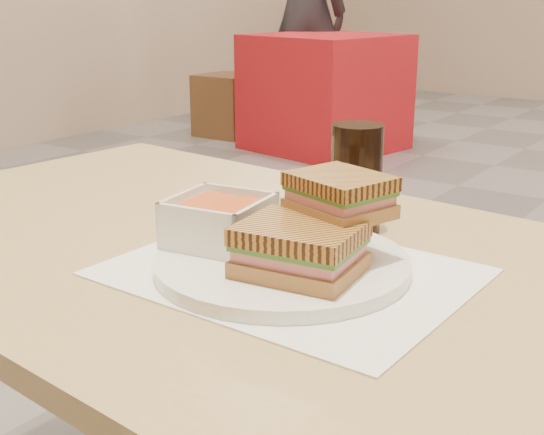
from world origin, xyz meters
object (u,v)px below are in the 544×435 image
Objects in this scene: soup_bowl at (219,223)px; bg_chair_0r at (348,116)px; panini_lower at (300,249)px; bg_chair_0l at (228,105)px; main_table at (233,324)px; bg_table_0 at (325,93)px; plate at (282,264)px; patron_a at (305,9)px; cola_glass at (356,179)px.

soup_bowl is 4.39m from bg_chair_0r.
panini_lower is 4.85m from bg_chair_0l.
bg_table_0 is at bearing 119.79° from main_table.
plate is 0.29× the size of bg_table_0.
patron_a is at bearing 39.38° from bg_chair_0l.
patron_a is at bearing 121.95° from main_table.
patron_a is (-2.64, 4.06, 0.15)m from panini_lower.
cola_glass is (-0.01, 0.18, 0.06)m from plate.
panini_lower reaches higher than bg_chair_0r.
main_table is 10.07× the size of soup_bowl.
main_table reaches higher than bg_chair_0r.
patron_a is at bearing 122.78° from plate.
main_table is at bearing 155.24° from panini_lower.
plate is (0.11, -0.04, 0.12)m from main_table.
cola_glass is at bearing 103.00° from panini_lower.
soup_bowl is 4.75m from patron_a.
bg_chair_0l is (-3.04, 3.48, -0.59)m from cola_glass.
patron_a reaches higher than bg_chair_0l.
main_table is 0.16m from soup_bowl.
panini_lower is 0.22m from cola_glass.
soup_bowl is at bearing -178.59° from plate.
panini_lower is at bearing -33.51° from plate.
soup_bowl is 4.74m from bg_chair_0l.
main_table is 4.19m from bg_table_0.
main_table is at bearing -126.55° from cola_glass.
bg_table_0 is at bearing 119.69° from soup_bowl.
panini_lower is at bearing -50.05° from bg_chair_0l.
bg_table_0 is 2.21× the size of bg_chair_0l.
main_table is 2.87× the size of bg_chair_0r.
bg_table_0 reaches higher than bg_chair_0r.
cola_glass is at bearing -60.27° from bg_chair_0r.
soup_bowl is 0.07× the size of patron_a.
cola_glass reaches higher than soup_bowl.
soup_bowl is 0.20m from cola_glass.
bg_chair_0r is at bearing 118.62° from plate.
panini_lower reaches higher than main_table.
patron_a is at bearing 138.62° from bg_table_0.
bg_chair_0l is at bearing -168.69° from bg_chair_0r.
bg_chair_0r is at bearing 118.93° from panini_lower.
plate is at bearing -88.35° from cola_glass.
plate is 0.64× the size of bg_chair_0l.
cola_glass is (0.09, 0.18, 0.03)m from soup_bowl.
plate reaches higher than bg_chair_0r.
patron_a is at bearing 159.89° from bg_chair_0r.
bg_table_0 is at bearing 0.56° from bg_chair_0l.
cola_glass is (-0.05, 0.21, 0.03)m from panini_lower.
panini_lower is 0.32× the size of bg_chair_0r.
soup_bowl is (-0.09, -0.00, 0.03)m from plate.
panini_lower is 0.13× the size of bg_table_0.
patron_a reaches higher than soup_bowl.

